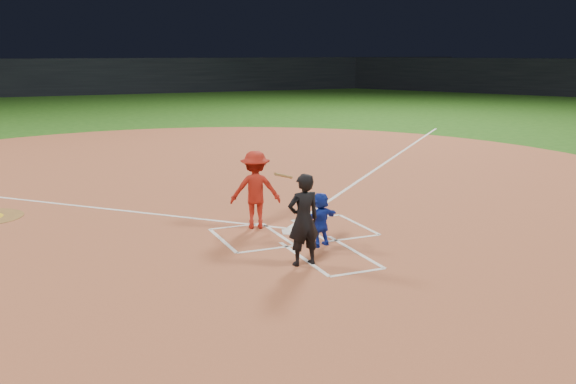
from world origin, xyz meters
name	(u,v)px	position (x,y,z in m)	size (l,w,h in m)	color
ground	(294,233)	(0.00, 0.00, 0.00)	(120.00, 120.00, 0.00)	#1F4F13
home_plate_dirt	(213,181)	(0.00, 6.00, 0.01)	(28.00, 28.00, 0.01)	#984E31
stadium_wall_far	(75,77)	(0.00, 48.00, 1.60)	(80.00, 1.20, 3.20)	black
home_plate	(294,232)	(0.00, 0.00, 0.02)	(0.60, 0.60, 0.02)	white
catcher	(321,219)	(0.10, -1.11, 0.55)	(1.01, 0.32, 1.09)	#152EAE
umpire	(303,220)	(-0.70, -2.03, 0.86)	(0.62, 0.40, 1.69)	black
chalk_markings	(220,186)	(0.00, 5.29, 0.01)	(28.35, 17.32, 0.01)	white
batter_at_plate	(256,190)	(-0.61, 0.67, 0.86)	(1.55, 0.94, 1.70)	#A31D12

